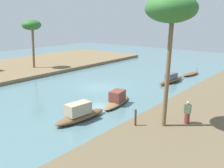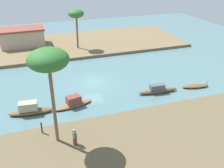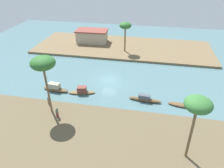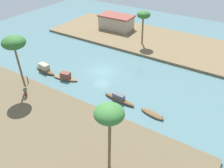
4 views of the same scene
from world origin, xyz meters
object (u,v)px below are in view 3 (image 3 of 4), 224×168
object	(u,v)px
palm_tree_left_far	(198,106)
palm_tree_right_tall	(125,26)
sampan_downstream_large	(55,88)
sampan_foreground	(82,91)
sampan_upstream_small	(145,99)
sampan_with_red_awning	(180,105)
person_on_near_bank	(57,113)
mooring_post	(48,101)
palm_tree_left_near	(43,64)
riverside_building	(92,36)

from	to	relation	value
palm_tree_left_far	palm_tree_right_tall	world-z (taller)	palm_tree_left_far
sampan_downstream_large	sampan_foreground	bearing A→B (deg)	6.21
sampan_downstream_large	sampan_upstream_small	xyz separation A→B (m)	(14.78, -0.19, -0.11)
sampan_foreground	sampan_with_red_awning	size ratio (longest dim) A/B	1.25
sampan_upstream_small	sampan_with_red_awning	bearing A→B (deg)	1.63
person_on_near_bank	palm_tree_right_tall	size ratio (longest dim) A/B	0.23
sampan_foreground	sampan_downstream_large	bearing A→B (deg)	168.42
sampan_downstream_large	person_on_near_bank	distance (m)	7.66
mooring_post	palm_tree_left_near	size ratio (longest dim) A/B	0.14
sampan_downstream_large	palm_tree_left_far	bearing A→B (deg)	-21.57
sampan_downstream_large	palm_tree_right_tall	size ratio (longest dim) A/B	0.68
sampan_upstream_small	mooring_post	size ratio (longest dim) A/B	4.51
sampan_with_red_awning	riverside_building	distance (m)	30.95
sampan_upstream_small	sampan_with_red_awning	distance (m)	5.20
riverside_building	sampan_with_red_awning	bearing A→B (deg)	-51.12
palm_tree_left_far	riverside_building	world-z (taller)	palm_tree_left_far
sampan_with_red_awning	palm_tree_left_near	bearing A→B (deg)	-153.70
palm_tree_right_tall	riverside_building	xyz separation A→B (m)	(-9.08, 4.72, -4.20)
person_on_near_bank	palm_tree_right_tall	xyz separation A→B (m)	(5.58, 25.16, 5.10)
palm_tree_right_tall	sampan_foreground	bearing A→B (deg)	-103.51
sampan_with_red_awning	palm_tree_right_tall	xyz separation A→B (m)	(-10.99, 18.76, 6.05)
palm_tree_left_near	palm_tree_left_far	bearing A→B (deg)	-13.97
palm_tree_left_near	palm_tree_right_tall	distance (m)	25.22
sampan_downstream_large	sampan_upstream_small	distance (m)	14.78
palm_tree_left_far	riverside_building	distance (m)	39.15
sampan_upstream_small	palm_tree_left_near	xyz separation A→B (m)	(-12.70, -5.69, 7.41)
sampan_downstream_large	riverside_building	bearing A→B (deg)	96.12
sampan_upstream_small	palm_tree_right_tall	world-z (taller)	palm_tree_right_tall
sampan_downstream_large	palm_tree_left_near	xyz separation A→B (m)	(2.08, -5.87, 7.30)
person_on_near_bank	palm_tree_right_tall	distance (m)	26.27
person_on_near_bank	mooring_post	world-z (taller)	person_on_near_bank
sampan_downstream_large	sampan_foreground	size ratio (longest dim) A/B	1.02
palm_tree_left_near	mooring_post	bearing A→B (deg)	127.10
sampan_upstream_small	person_on_near_bank	xyz separation A→B (m)	(-11.37, -6.64, 0.74)
sampan_with_red_awning	sampan_foreground	bearing A→B (deg)	-172.33
sampan_with_red_awning	palm_tree_right_tall	distance (m)	22.57
palm_tree_right_tall	riverside_building	world-z (taller)	palm_tree_right_tall
sampan_foreground	palm_tree_left_far	xyz separation A→B (m)	(15.22, -10.31, 6.68)
riverside_building	palm_tree_left_far	bearing A→B (deg)	-60.80
mooring_post	riverside_building	size ratio (longest dim) A/B	0.14
sampan_with_red_awning	mooring_post	xyz separation A→B (m)	(-19.07, -3.89, 0.82)
palm_tree_left_far	palm_tree_right_tall	xyz separation A→B (m)	(-10.82, 28.61, -0.89)
sampan_foreground	palm_tree_left_near	distance (m)	9.77
sampan_with_red_awning	riverside_building	world-z (taller)	riverside_building
sampan_upstream_small	riverside_building	distance (m)	27.64
sampan_downstream_large	sampan_with_red_awning	world-z (taller)	sampan_downstream_large
sampan_downstream_large	palm_tree_left_far	world-z (taller)	palm_tree_left_far
sampan_upstream_small	palm_tree_right_tall	distance (m)	20.26
mooring_post	palm_tree_left_near	distance (m)	7.07
palm_tree_right_tall	palm_tree_left_far	bearing A→B (deg)	-69.28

